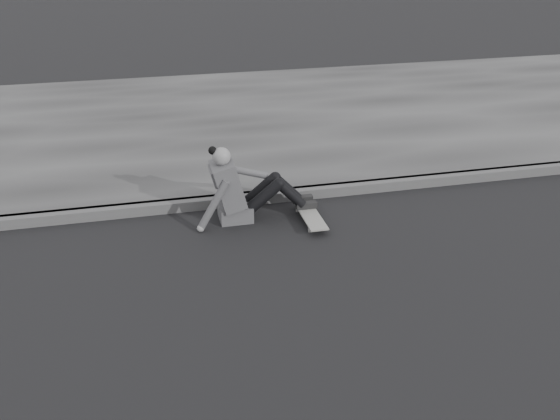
# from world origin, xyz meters

# --- Properties ---
(curb) EXTENTS (24.00, 0.16, 0.12)m
(curb) POSITION_xyz_m (0.00, 2.58, 0.06)
(curb) COLOR #4F4F4F
(curb) RESTS_ON ground
(sidewalk) EXTENTS (24.00, 6.00, 0.12)m
(sidewalk) POSITION_xyz_m (0.00, 5.60, 0.06)
(sidewalk) COLOR #3D3D3D
(sidewalk) RESTS_ON ground
(skateboard) EXTENTS (0.20, 0.78, 0.09)m
(skateboard) POSITION_xyz_m (-1.86, 1.95, 0.07)
(skateboard) COLOR #9D9D98
(skateboard) RESTS_ON ground
(seated_woman) EXTENTS (1.38, 0.46, 0.88)m
(seated_woman) POSITION_xyz_m (-2.60, 2.20, 0.36)
(seated_woman) COLOR #4E4E51
(seated_woman) RESTS_ON ground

